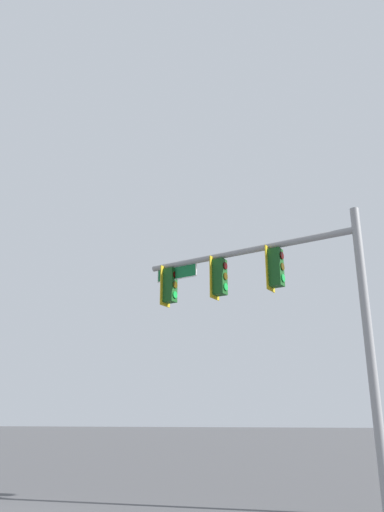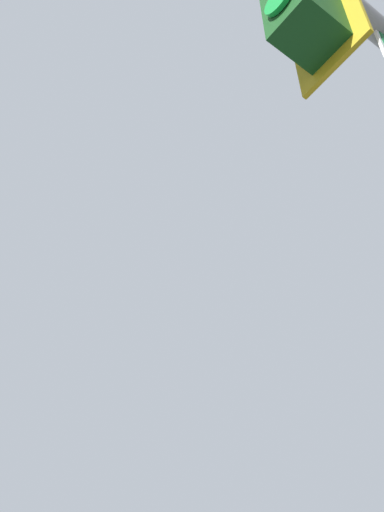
# 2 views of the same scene
# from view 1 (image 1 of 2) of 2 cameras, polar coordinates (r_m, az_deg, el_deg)

# --- Properties ---
(signal_pole_near) EXTENTS (6.71, 1.15, 7.40)m
(signal_pole_near) POSITION_cam_1_polar(r_m,az_deg,el_deg) (14.22, 8.84, -4.22)
(signal_pole_near) COLOR gray
(signal_pole_near) RESTS_ON ground_plane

